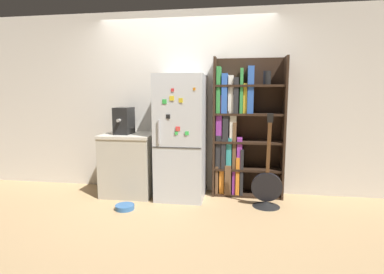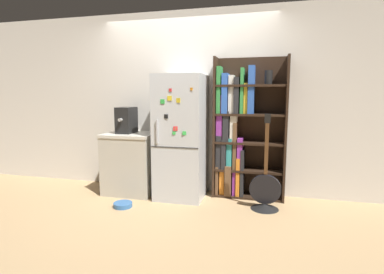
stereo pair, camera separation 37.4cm
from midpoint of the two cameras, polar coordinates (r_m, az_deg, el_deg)
name	(u,v)px [view 2 (the right image)]	position (r m, az deg, el deg)	size (l,w,h in m)	color
ground_plane	(179,199)	(4.18, 0.17, -11.69)	(16.00, 16.00, 0.00)	tan
wall_back	(188,103)	(4.40, 1.69, 6.57)	(8.00, 0.05, 2.60)	silver
refrigerator	(181,137)	(4.10, 0.59, 0.00)	(0.64, 0.68, 1.68)	silver
bookshelf	(240,132)	(4.18, 11.66, 1.01)	(0.96, 0.30, 1.91)	black
kitchen_counter	(132,163)	(4.42, -8.97, -4.85)	(0.72, 0.66, 0.87)	#BCB7A8
espresso_machine	(126,120)	(4.35, -9.99, 3.18)	(0.21, 0.38, 0.37)	black
guitar	(265,196)	(3.93, 16.44, -10.72)	(0.39, 0.35, 1.20)	black
pet_bowl	(123,204)	(3.95, -10.35, -12.57)	(0.24, 0.24, 0.06)	#3366A5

